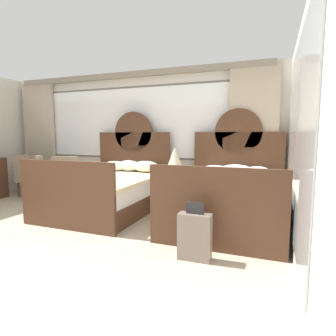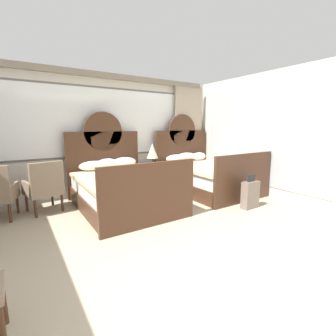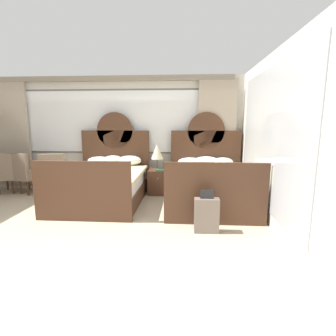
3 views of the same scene
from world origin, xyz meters
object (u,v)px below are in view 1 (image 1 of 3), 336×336
(book_on_nightstand, at_px, (178,179))
(table_lamp_on_nightstand, at_px, (175,157))
(suitcase_on_floor, at_px, (195,236))
(nightstand_between_beds, at_px, (176,193))
(bed_near_mirror, at_px, (229,200))
(armchair_by_window_left, at_px, (69,177))
(armchair_by_window_centre, at_px, (42,175))
(armchair_by_window_right, at_px, (31,174))
(bed_near_window, at_px, (109,190))

(book_on_nightstand, bearing_deg, table_lamp_on_nightstand, 131.87)
(suitcase_on_floor, bearing_deg, nightstand_between_beds, 114.14)
(bed_near_mirror, distance_m, armchair_by_window_left, 3.46)
(armchair_by_window_left, xyz_separation_m, armchair_by_window_centre, (-0.73, 0.00, 0.00))
(armchair_by_window_right, bearing_deg, armchair_by_window_centre, 0.05)
(table_lamp_on_nightstand, height_order, armchair_by_window_centre, table_lamp_on_nightstand)
(bed_near_mirror, bearing_deg, table_lamp_on_nightstand, 149.89)
(armchair_by_window_left, height_order, armchair_by_window_centre, same)
(bed_near_window, xyz_separation_m, armchair_by_window_left, (-1.28, 0.45, 0.11))
(nightstand_between_beds, height_order, table_lamp_on_nightstand, table_lamp_on_nightstand)
(book_on_nightstand, height_order, suitcase_on_floor, suitcase_on_floor)
(nightstand_between_beds, xyz_separation_m, armchair_by_window_centre, (-3.08, -0.18, 0.21))
(bed_near_window, distance_m, nightstand_between_beds, 1.25)
(nightstand_between_beds, xyz_separation_m, book_on_nightstand, (0.05, -0.09, 0.29))
(book_on_nightstand, relative_size, suitcase_on_floor, 0.40)
(table_lamp_on_nightstand, relative_size, armchair_by_window_centre, 0.63)
(bed_near_mirror, distance_m, nightstand_between_beds, 1.25)
(book_on_nightstand, height_order, armchair_by_window_centre, armchair_by_window_centre)
(nightstand_between_beds, height_order, armchair_by_window_right, armchair_by_window_right)
(table_lamp_on_nightstand, height_order, suitcase_on_floor, table_lamp_on_nightstand)
(bed_near_mirror, relative_size, book_on_nightstand, 8.30)
(bed_near_mirror, xyz_separation_m, armchair_by_window_left, (-3.43, 0.46, 0.11))
(table_lamp_on_nightstand, xyz_separation_m, armchair_by_window_left, (-2.32, -0.19, -0.47))
(armchair_by_window_centre, bearing_deg, armchair_by_window_left, -0.03)
(bed_near_mirror, relative_size, table_lamp_on_nightstand, 3.64)
(nightstand_between_beds, xyz_separation_m, suitcase_on_floor, (0.92, -2.05, -0.01))
(armchair_by_window_left, relative_size, armchair_by_window_right, 1.00)
(nightstand_between_beds, bearing_deg, table_lamp_on_nightstand, 170.25)
(nightstand_between_beds, height_order, armchair_by_window_left, armchair_by_window_left)
(book_on_nightstand, relative_size, armchair_by_window_right, 0.28)
(armchair_by_window_right, bearing_deg, bed_near_mirror, -5.81)
(armchair_by_window_left, distance_m, armchair_by_window_centre, 0.73)
(armchair_by_window_centre, height_order, armchair_by_window_right, same)
(bed_near_mirror, bearing_deg, bed_near_window, 179.93)
(bed_near_mirror, height_order, armchair_by_window_left, bed_near_mirror)
(book_on_nightstand, xyz_separation_m, armchair_by_window_right, (-3.45, -0.09, -0.08))
(armchair_by_window_centre, height_order, suitcase_on_floor, armchair_by_window_centre)
(bed_near_mirror, distance_m, book_on_nightstand, 1.17)
(armchair_by_window_centre, bearing_deg, armchair_by_window_right, -179.95)
(armchair_by_window_left, height_order, armchair_by_window_right, same)
(table_lamp_on_nightstand, xyz_separation_m, book_on_nightstand, (0.09, -0.10, -0.40))
(bed_near_window, xyz_separation_m, bed_near_mirror, (2.15, -0.00, -0.00))
(book_on_nightstand, xyz_separation_m, armchair_by_window_centre, (-3.14, -0.09, -0.08))
(armchair_by_window_right, bearing_deg, nightstand_between_beds, 3.07)
(bed_near_mirror, height_order, table_lamp_on_nightstand, bed_near_mirror)
(bed_near_window, bearing_deg, armchair_by_window_centre, 167.30)
(armchair_by_window_centre, bearing_deg, bed_near_window, -12.70)
(bed_near_mirror, xyz_separation_m, suitcase_on_floor, (-0.16, -1.41, -0.12))
(bed_near_mirror, xyz_separation_m, book_on_nightstand, (-1.02, 0.54, 0.19))
(table_lamp_on_nightstand, distance_m, armchair_by_window_right, 3.40)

